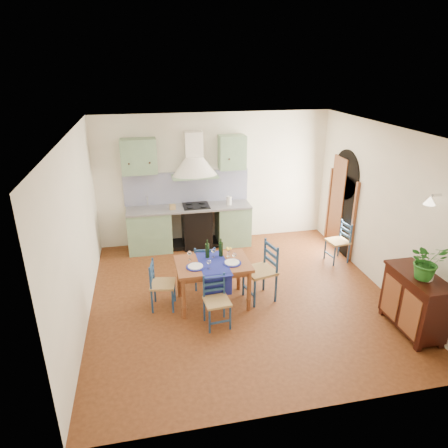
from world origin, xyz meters
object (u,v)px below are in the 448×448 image
(sideboard, at_px, (415,301))
(potted_plant, at_px, (427,261))
(chair_near, at_px, (216,301))
(dining_table, at_px, (213,267))

(sideboard, bearing_deg, potted_plant, -94.69)
(chair_near, distance_m, sideboard, 2.91)
(chair_near, height_order, sideboard, sideboard)
(dining_table, bearing_deg, chair_near, -95.40)
(chair_near, bearing_deg, dining_table, 84.60)
(chair_near, relative_size, sideboard, 0.76)
(dining_table, xyz_separation_m, potted_plant, (2.75, -1.39, 0.53))
(chair_near, bearing_deg, sideboard, -14.41)
(dining_table, height_order, sideboard, dining_table)
(dining_table, relative_size, chair_near, 1.50)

